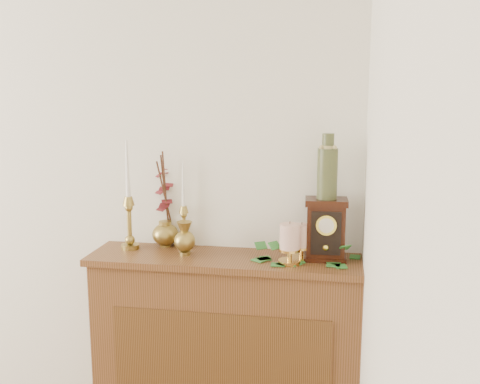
% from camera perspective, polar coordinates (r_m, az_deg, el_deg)
% --- Properties ---
extents(console_shelf, '(1.24, 0.34, 0.93)m').
position_cam_1_polar(console_shelf, '(2.71, -1.37, -16.55)').
color(console_shelf, brown).
rests_on(console_shelf, ground).
extents(candlestick_left, '(0.08, 0.08, 0.51)m').
position_cam_1_polar(candlestick_left, '(2.65, -11.21, -2.20)').
color(candlestick_left, '#9F883F').
rests_on(candlestick_left, console_shelf).
extents(candlestick_center, '(0.07, 0.07, 0.41)m').
position_cam_1_polar(candlestick_center, '(2.64, -5.72, -2.82)').
color(candlestick_center, '#9F883F').
rests_on(candlestick_center, console_shelf).
extents(bud_vase, '(0.10, 0.10, 0.15)m').
position_cam_1_polar(bud_vase, '(2.53, -5.64, -4.74)').
color(bud_vase, '#9F883F').
rests_on(bud_vase, console_shelf).
extents(ginger_jar, '(0.19, 0.20, 0.46)m').
position_cam_1_polar(ginger_jar, '(2.69, -7.60, -1.04)').
color(ginger_jar, '#9F883F').
rests_on(ginger_jar, console_shelf).
extents(pillar_candle_left, '(0.09, 0.09, 0.17)m').
position_cam_1_polar(pillar_candle_left, '(2.47, 6.27, -4.89)').
color(pillar_candle_left, gold).
rests_on(pillar_candle_left, console_shelf).
extents(pillar_candle_right, '(0.10, 0.10, 0.19)m').
position_cam_1_polar(pillar_candle_right, '(2.40, 5.06, -5.06)').
color(pillar_candle_right, gold).
rests_on(pillar_candle_right, console_shelf).
extents(ivy_garland, '(0.50, 0.23, 0.09)m').
position_cam_1_polar(ivy_garland, '(2.47, 7.75, -6.75)').
color(ivy_garland, '#2D752C').
rests_on(ivy_garland, console_shelf).
extents(mantel_clock, '(0.19, 0.14, 0.27)m').
position_cam_1_polar(mantel_clock, '(2.48, 8.69, -3.82)').
color(mantel_clock, '#35140A').
rests_on(mantel_clock, console_shelf).
extents(ceramic_vase, '(0.09, 0.09, 0.28)m').
position_cam_1_polar(ceramic_vase, '(2.43, 8.87, 2.25)').
color(ceramic_vase, '#183026').
rests_on(ceramic_vase, mantel_clock).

